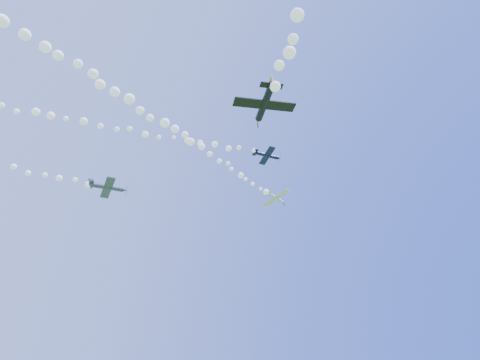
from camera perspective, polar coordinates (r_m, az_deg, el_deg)
plane_white at (r=95.98m, az=5.08°, el=-2.54°), size 7.20×7.46×2.22m
smoke_trail_white at (r=69.86m, az=-16.40°, el=11.24°), size 81.89×23.96×3.03m
plane_navy at (r=84.09m, az=3.85°, el=3.52°), size 6.24×6.63×2.33m
smoke_trail_navy at (r=82.02m, az=-27.14°, el=8.41°), size 81.22×29.12×2.52m
plane_grey at (r=85.60m, az=-18.33°, el=-0.99°), size 7.93×8.40×2.12m
plane_black at (r=46.69m, az=3.50°, el=10.80°), size 7.19×6.79×2.16m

